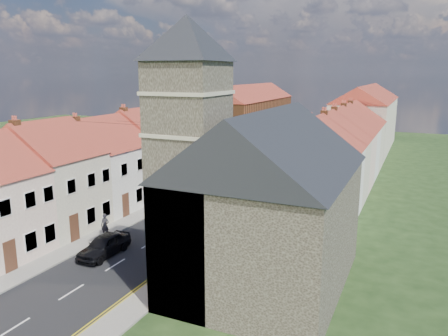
% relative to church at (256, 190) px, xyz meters
% --- Properties ---
extents(ground, '(160.00, 160.00, 0.00)m').
position_rel_church_xyz_m(ground, '(-9.36, -3.32, -5.88)').
color(ground, '#385424').
rests_on(ground, ground).
extents(road, '(7.00, 90.00, 0.02)m').
position_rel_church_xyz_m(road, '(-9.36, 26.68, -5.87)').
color(road, black).
rests_on(road, ground).
extents(pavement_left, '(1.80, 90.00, 0.12)m').
position_rel_church_xyz_m(pavement_left, '(-13.76, 26.68, -5.82)').
color(pavement_left, '#A8A099').
rests_on(pavement_left, ground).
extents(pavement_right, '(1.80, 90.00, 0.12)m').
position_rel_church_xyz_m(pavement_right, '(-4.96, 26.68, -5.82)').
color(pavement_right, '#A8A099').
rests_on(pavement_right, ground).
extents(church, '(11.25, 14.25, 15.20)m').
position_rel_church_xyz_m(church, '(0.00, 0.00, 0.00)').
color(church, '#2E2720').
rests_on(church, ground).
extents(cottage_r_tudor, '(8.30, 5.20, 9.00)m').
position_rel_church_xyz_m(cottage_r_tudor, '(-0.09, 9.37, -1.41)').
color(cottage_r_tudor, '#B9B09B').
rests_on(cottage_r_tudor, ground).
extents(cottage_r_white_near, '(8.30, 6.00, 9.00)m').
position_rel_church_xyz_m(cottage_r_white_near, '(-0.06, 14.77, -1.40)').
color(cottage_r_white_near, beige).
rests_on(cottage_r_white_near, ground).
extents(cottage_r_cream_mid, '(8.30, 5.20, 9.00)m').
position_rel_church_xyz_m(cottage_r_cream_mid, '(-0.06, 20.17, -1.40)').
color(cottage_r_cream_mid, '#B9B09B').
rests_on(cottage_r_cream_mid, ground).
extents(cottage_r_pink, '(8.30, 6.00, 9.00)m').
position_rel_church_xyz_m(cottage_r_pink, '(-0.06, 25.57, -1.40)').
color(cottage_r_pink, '#FFE5C9').
rests_on(cottage_r_pink, ground).
extents(cottage_r_white_far, '(8.30, 5.20, 9.00)m').
position_rel_church_xyz_m(cottage_r_white_far, '(-0.06, 30.97, -1.40)').
color(cottage_r_white_far, beige).
rests_on(cottage_r_white_far, ground).
extents(cottage_r_cream_far, '(8.30, 6.00, 9.00)m').
position_rel_church_xyz_m(cottage_r_cream_far, '(-0.06, 36.37, -1.40)').
color(cottage_r_cream_far, '#B9B09B').
rests_on(cottage_r_cream_far, ground).
extents(cottage_l_cream, '(8.30, 6.30, 9.10)m').
position_rel_church_xyz_m(cottage_l_cream, '(-18.66, 2.22, -1.35)').
color(cottage_l_cream, '#B9B09B').
rests_on(cottage_l_cream, ground).
extents(cottage_l_white, '(8.30, 6.90, 8.80)m').
position_rel_church_xyz_m(cottage_l_white, '(-18.66, 8.62, -1.51)').
color(cottage_l_white, beige).
rests_on(cottage_l_white, ground).
extents(cottage_l_brick_mid, '(8.30, 5.70, 9.10)m').
position_rel_church_xyz_m(cottage_l_brick_mid, '(-18.66, 14.72, -1.35)').
color(cottage_l_brick_mid, brown).
rests_on(cottage_l_brick_mid, ground).
extents(cottage_l_pink, '(8.30, 6.30, 8.80)m').
position_rel_church_xyz_m(cottage_l_pink, '(-18.66, 20.52, -1.51)').
color(cottage_l_pink, brown).
rests_on(cottage_l_pink, ground).
extents(block_right_far, '(8.30, 24.20, 10.50)m').
position_rel_church_xyz_m(block_right_far, '(-0.06, 51.68, -0.58)').
color(block_right_far, '#B9B09B').
rests_on(block_right_far, ground).
extents(block_left_far, '(8.30, 24.20, 10.50)m').
position_rel_church_xyz_m(block_left_far, '(-18.66, 46.68, -0.58)').
color(block_left_far, brown).
rests_on(block_left_far, ground).
extents(lamppost, '(0.88, 0.15, 6.00)m').
position_rel_church_xyz_m(lamppost, '(-13.17, 16.68, -2.34)').
color(lamppost, black).
rests_on(lamppost, pavement_left).
extents(car_near, '(1.78, 4.39, 1.49)m').
position_rel_church_xyz_m(car_near, '(-11.03, -0.35, -5.13)').
color(car_near, black).
rests_on(car_near, ground).
extents(car_mid, '(2.13, 4.16, 1.31)m').
position_rel_church_xyz_m(car_mid, '(-12.33, 26.85, -5.22)').
color(car_mid, '#B7B9C0').
rests_on(car_mid, ground).
extents(car_far, '(2.60, 4.99, 1.38)m').
position_rel_church_xyz_m(car_far, '(-10.86, 33.10, -5.19)').
color(car_far, navy).
rests_on(car_far, ground).
extents(car_distant, '(3.05, 5.03, 1.30)m').
position_rel_church_xyz_m(car_distant, '(-10.86, 48.15, -5.22)').
color(car_distant, '#A9AAB1').
rests_on(car_distant, ground).
extents(pedestrian_left, '(0.74, 0.57, 1.82)m').
position_rel_church_xyz_m(pedestrian_left, '(-13.06, 2.25, -4.85)').
color(pedestrian_left, '#232228').
rests_on(pedestrian_left, pavement_left).
extents(pedestrian_right, '(0.98, 0.81, 1.83)m').
position_rel_church_xyz_m(pedestrian_right, '(-4.26, 3.09, -4.84)').
color(pedestrian_right, black).
rests_on(pedestrian_right, pavement_right).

